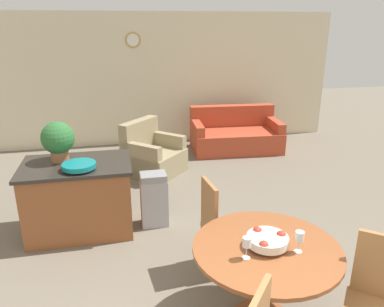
% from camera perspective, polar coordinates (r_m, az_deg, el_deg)
% --- Properties ---
extents(wall_back, '(8.00, 0.09, 2.70)m').
position_cam_1_polar(wall_back, '(7.99, -6.60, 11.06)').
color(wall_back, beige).
rests_on(wall_back, ground_plane).
extents(dining_table, '(1.21, 1.21, 0.76)m').
position_cam_1_polar(dining_table, '(3.28, 11.14, -16.31)').
color(dining_table, brown).
rests_on(dining_table, ground_plane).
extents(dining_chair_near_right, '(0.59, 0.59, 1.00)m').
position_cam_1_polar(dining_chair_near_right, '(3.31, 26.31, -18.83)').
color(dining_chair_near_right, '#9E6B3D').
rests_on(dining_chair_near_right, ground_plane).
extents(dining_chair_far_side, '(0.46, 0.46, 1.00)m').
position_cam_1_polar(dining_chair_far_side, '(3.91, 4.12, -10.48)').
color(dining_chair_far_side, '#9E6B3D').
rests_on(dining_chair_far_side, ground_plane).
extents(fruit_bowl, '(0.34, 0.34, 0.12)m').
position_cam_1_polar(fruit_bowl, '(3.15, 11.41, -12.78)').
color(fruit_bowl, silver).
rests_on(fruit_bowl, dining_table).
extents(wine_glass_left, '(0.07, 0.07, 0.18)m').
position_cam_1_polar(wine_glass_left, '(2.95, 8.36, -13.36)').
color(wine_glass_left, silver).
rests_on(wine_glass_left, dining_table).
extents(wine_glass_right, '(0.07, 0.07, 0.18)m').
position_cam_1_polar(wine_glass_right, '(3.11, 16.07, -12.15)').
color(wine_glass_right, silver).
rests_on(wine_glass_right, dining_table).
extents(kitchen_island, '(1.29, 0.87, 0.89)m').
position_cam_1_polar(kitchen_island, '(4.84, -16.78, -6.39)').
color(kitchen_island, brown).
rests_on(kitchen_island, ground_plane).
extents(teal_bowl, '(0.38, 0.38, 0.08)m').
position_cam_1_polar(teal_bowl, '(4.45, -16.84, -1.78)').
color(teal_bowl, '#147A7F').
rests_on(teal_bowl, kitchen_island).
extents(potted_plant, '(0.39, 0.39, 0.49)m').
position_cam_1_polar(potted_plant, '(4.74, -19.75, 2.02)').
color(potted_plant, '#A36642').
rests_on(potted_plant, kitchen_island).
extents(trash_bin, '(0.34, 0.26, 0.70)m').
position_cam_1_polar(trash_bin, '(4.83, -5.80, -6.97)').
color(trash_bin, '#9E9EA3').
rests_on(trash_bin, ground_plane).
extents(couch, '(1.82, 1.09, 0.85)m').
position_cam_1_polar(couch, '(7.74, 6.60, 2.75)').
color(couch, '#B24228').
rests_on(couch, ground_plane).
extents(armchair, '(1.18, 1.19, 0.91)m').
position_cam_1_polar(armchair, '(6.49, -6.04, -0.40)').
color(armchair, '#998966').
rests_on(armchair, ground_plane).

